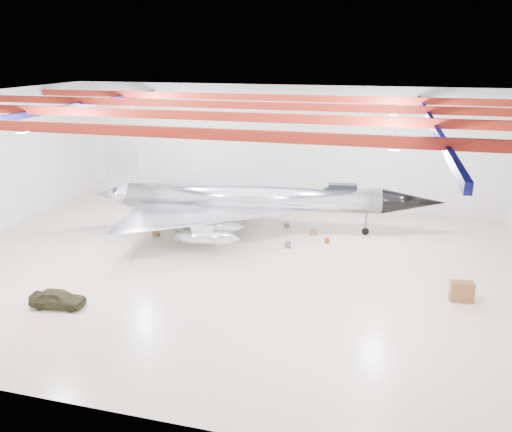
# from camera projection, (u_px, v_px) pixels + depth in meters

# --- Properties ---
(floor) EXTENTS (40.00, 40.00, 0.00)m
(floor) POSITION_uv_depth(u_px,v_px,m) (229.00, 265.00, 33.86)
(floor) COLOR beige
(floor) RESTS_ON ground
(wall_back) EXTENTS (40.00, 0.00, 40.00)m
(wall_back) POSITION_uv_depth(u_px,v_px,m) (277.00, 146.00, 45.89)
(wall_back) COLOR silver
(wall_back) RESTS_ON floor
(ceiling) EXTENTS (40.00, 40.00, 0.00)m
(ceiling) POSITION_uv_depth(u_px,v_px,m) (226.00, 100.00, 30.39)
(ceiling) COLOR #0A0F38
(ceiling) RESTS_ON wall_back
(ceiling_structure) EXTENTS (39.50, 29.50, 1.08)m
(ceiling_structure) POSITION_uv_depth(u_px,v_px,m) (227.00, 111.00, 30.60)
(ceiling_structure) COLOR maroon
(ceiling_structure) RESTS_ON ceiling
(jet_aircraft) EXTENTS (27.86, 18.30, 7.62)m
(jet_aircraft) POSITION_uv_depth(u_px,v_px,m) (252.00, 201.00, 39.55)
(jet_aircraft) COLOR silver
(jet_aircraft) RESTS_ON floor
(jeep) EXTENTS (3.25, 1.64, 1.06)m
(jeep) POSITION_uv_depth(u_px,v_px,m) (58.00, 298.00, 28.22)
(jeep) COLOR #322E19
(jeep) RESTS_ON floor
(desk) EXTENTS (1.36, 0.76, 1.20)m
(desk) POSITION_uv_depth(u_px,v_px,m) (462.00, 292.00, 28.87)
(desk) COLOR brown
(desk) RESTS_ON floor
(crate_ply) EXTENTS (0.53, 0.45, 0.33)m
(crate_ply) POSITION_uv_depth(u_px,v_px,m) (156.00, 234.00, 39.19)
(crate_ply) COLOR olive
(crate_ply) RESTS_ON floor
(engine_drum) EXTENTS (0.59, 0.59, 0.40)m
(engine_drum) POSITION_uv_depth(u_px,v_px,m) (288.00, 245.00, 36.85)
(engine_drum) COLOR #59595B
(engine_drum) RESTS_ON floor
(parts_bin) EXTENTS (0.65, 0.58, 0.39)m
(parts_bin) POSITION_uv_depth(u_px,v_px,m) (314.00, 232.00, 39.43)
(parts_bin) COLOR olive
(parts_bin) RESTS_ON floor
(crate_small) EXTENTS (0.35, 0.28, 0.24)m
(crate_small) POSITION_uv_depth(u_px,v_px,m) (192.00, 224.00, 41.53)
(crate_small) COLOR #59595B
(crate_small) RESTS_ON floor
(tool_chest) EXTENTS (0.45, 0.45, 0.35)m
(tool_chest) POSITION_uv_depth(u_px,v_px,m) (327.00, 241.00, 37.80)
(tool_chest) COLOR #9E270F
(tool_chest) RESTS_ON floor
(spares_box) EXTENTS (0.52, 0.52, 0.41)m
(spares_box) POSITION_uv_depth(u_px,v_px,m) (287.00, 225.00, 41.14)
(spares_box) COLOR #59595B
(spares_box) RESTS_ON floor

